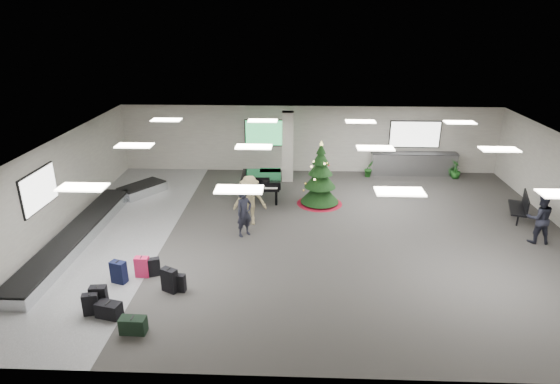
{
  "coord_description": "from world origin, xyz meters",
  "views": [
    {
      "loc": [
        -0.54,
        -14.92,
        7.28
      ],
      "look_at": [
        -1.17,
        1.0,
        1.16
      ],
      "focal_mm": 30.0,
      "sensor_mm": 36.0,
      "label": 1
    }
  ],
  "objects_px": {
    "traveler_bench": "(539,218)",
    "traveler_a": "(244,213)",
    "potted_plant_left": "(369,168)",
    "potted_plant_right": "(456,170)",
    "christmas_tree": "(320,183)",
    "baggage_carousel": "(92,225)",
    "pink_suitcase": "(142,267)",
    "traveler_b": "(250,200)",
    "service_counter": "(413,164)",
    "grand_piano": "(261,180)",
    "bench": "(521,205)"
  },
  "relations": [
    {
      "from": "potted_plant_right",
      "to": "traveler_a",
      "type": "bearing_deg",
      "value": -145.25
    },
    {
      "from": "traveler_b",
      "to": "traveler_bench",
      "type": "xyz_separation_m",
      "value": [
        9.81,
        -1.07,
        -0.05
      ]
    },
    {
      "from": "service_counter",
      "to": "traveler_b",
      "type": "xyz_separation_m",
      "value": [
        -7.26,
        -5.93,
        0.39
      ]
    },
    {
      "from": "potted_plant_left",
      "to": "potted_plant_right",
      "type": "bearing_deg",
      "value": -0.99
    },
    {
      "from": "christmas_tree",
      "to": "baggage_carousel",
      "type": "bearing_deg",
      "value": -160.78
    },
    {
      "from": "potted_plant_left",
      "to": "potted_plant_right",
      "type": "height_order",
      "value": "potted_plant_left"
    },
    {
      "from": "traveler_a",
      "to": "traveler_bench",
      "type": "xyz_separation_m",
      "value": [
        9.91,
        -0.13,
        0.03
      ]
    },
    {
      "from": "christmas_tree",
      "to": "traveler_bench",
      "type": "height_order",
      "value": "christmas_tree"
    },
    {
      "from": "potted_plant_left",
      "to": "pink_suitcase",
      "type": "bearing_deg",
      "value": -130.25
    },
    {
      "from": "christmas_tree",
      "to": "traveler_b",
      "type": "bearing_deg",
      "value": -141.86
    },
    {
      "from": "christmas_tree",
      "to": "grand_piano",
      "type": "xyz_separation_m",
      "value": [
        -2.41,
        0.41,
        -0.06
      ]
    },
    {
      "from": "grand_piano",
      "to": "potted_plant_right",
      "type": "relative_size",
      "value": 2.66
    },
    {
      "from": "service_counter",
      "to": "potted_plant_left",
      "type": "bearing_deg",
      "value": -169.39
    },
    {
      "from": "service_counter",
      "to": "traveler_bench",
      "type": "height_order",
      "value": "traveler_bench"
    },
    {
      "from": "baggage_carousel",
      "to": "traveler_b",
      "type": "height_order",
      "value": "traveler_b"
    },
    {
      "from": "bench",
      "to": "grand_piano",
      "type": "bearing_deg",
      "value": -170.53
    },
    {
      "from": "traveler_a",
      "to": "potted_plant_right",
      "type": "distance_m",
      "value": 11.25
    },
    {
      "from": "pink_suitcase",
      "to": "traveler_a",
      "type": "height_order",
      "value": "traveler_a"
    },
    {
      "from": "service_counter",
      "to": "pink_suitcase",
      "type": "bearing_deg",
      "value": -135.95
    },
    {
      "from": "baggage_carousel",
      "to": "grand_piano",
      "type": "height_order",
      "value": "grand_piano"
    },
    {
      "from": "christmas_tree",
      "to": "traveler_b",
      "type": "height_order",
      "value": "christmas_tree"
    },
    {
      "from": "traveler_bench",
      "to": "potted_plant_left",
      "type": "relative_size",
      "value": 2.17
    },
    {
      "from": "baggage_carousel",
      "to": "christmas_tree",
      "type": "relative_size",
      "value": 3.68
    },
    {
      "from": "traveler_b",
      "to": "potted_plant_right",
      "type": "height_order",
      "value": "traveler_b"
    },
    {
      "from": "baggage_carousel",
      "to": "potted_plant_left",
      "type": "distance_m",
      "value": 12.41
    },
    {
      "from": "pink_suitcase",
      "to": "baggage_carousel",
      "type": "bearing_deg",
      "value": 134.19
    },
    {
      "from": "traveler_bench",
      "to": "potted_plant_left",
      "type": "bearing_deg",
      "value": -51.87
    },
    {
      "from": "grand_piano",
      "to": "bench",
      "type": "height_order",
      "value": "grand_piano"
    },
    {
      "from": "baggage_carousel",
      "to": "traveler_bench",
      "type": "height_order",
      "value": "traveler_bench"
    },
    {
      "from": "baggage_carousel",
      "to": "bench",
      "type": "distance_m",
      "value": 15.75
    },
    {
      "from": "pink_suitcase",
      "to": "bench",
      "type": "distance_m",
      "value": 13.68
    },
    {
      "from": "baggage_carousel",
      "to": "potted_plant_right",
      "type": "xyz_separation_m",
      "value": [
        14.72,
        6.26,
        0.19
      ]
    },
    {
      "from": "bench",
      "to": "service_counter",
      "type": "bearing_deg",
      "value": 137.88
    },
    {
      "from": "traveler_bench",
      "to": "traveler_b",
      "type": "bearing_deg",
      "value": -3.66
    },
    {
      "from": "service_counter",
      "to": "grand_piano",
      "type": "xyz_separation_m",
      "value": [
        -7.04,
        -3.45,
        0.3
      ]
    },
    {
      "from": "traveler_b",
      "to": "potted_plant_left",
      "type": "distance_m",
      "value": 7.53
    },
    {
      "from": "service_counter",
      "to": "traveler_b",
      "type": "bearing_deg",
      "value": -140.72
    },
    {
      "from": "traveler_a",
      "to": "traveler_bench",
      "type": "bearing_deg",
      "value": -44.02
    },
    {
      "from": "pink_suitcase",
      "to": "potted_plant_right",
      "type": "bearing_deg",
      "value": 39.11
    },
    {
      "from": "pink_suitcase",
      "to": "potted_plant_left",
      "type": "height_order",
      "value": "potted_plant_left"
    },
    {
      "from": "bench",
      "to": "traveler_b",
      "type": "height_order",
      "value": "traveler_b"
    },
    {
      "from": "potted_plant_right",
      "to": "christmas_tree",
      "type": "bearing_deg",
      "value": -152.44
    },
    {
      "from": "traveler_a",
      "to": "grand_piano",
      "type": "bearing_deg",
      "value": 41.42
    },
    {
      "from": "traveler_bench",
      "to": "potted_plant_left",
      "type": "distance_m",
      "value": 8.13
    },
    {
      "from": "traveler_bench",
      "to": "traveler_a",
      "type": "bearing_deg",
      "value": 1.85
    },
    {
      "from": "grand_piano",
      "to": "traveler_a",
      "type": "height_order",
      "value": "traveler_a"
    },
    {
      "from": "potted_plant_left",
      "to": "baggage_carousel",
      "type": "bearing_deg",
      "value": -149.35
    },
    {
      "from": "service_counter",
      "to": "grand_piano",
      "type": "bearing_deg",
      "value": -153.85
    },
    {
      "from": "potted_plant_left",
      "to": "traveler_b",
      "type": "bearing_deg",
      "value": -132.64
    },
    {
      "from": "traveler_bench",
      "to": "potted_plant_right",
      "type": "bearing_deg",
      "value": -81.5
    }
  ]
}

